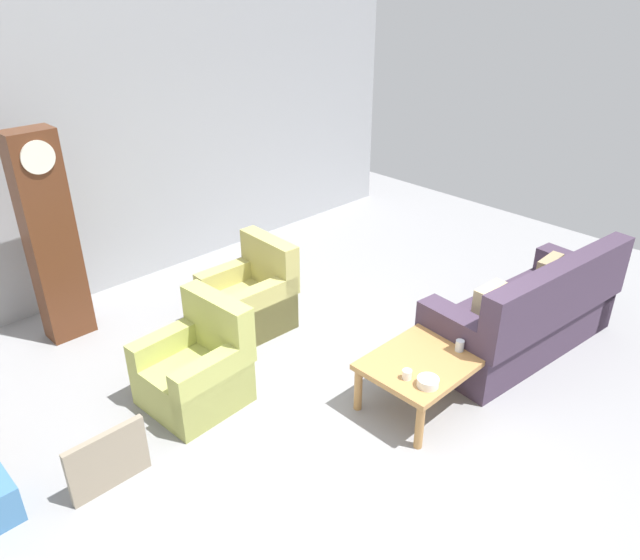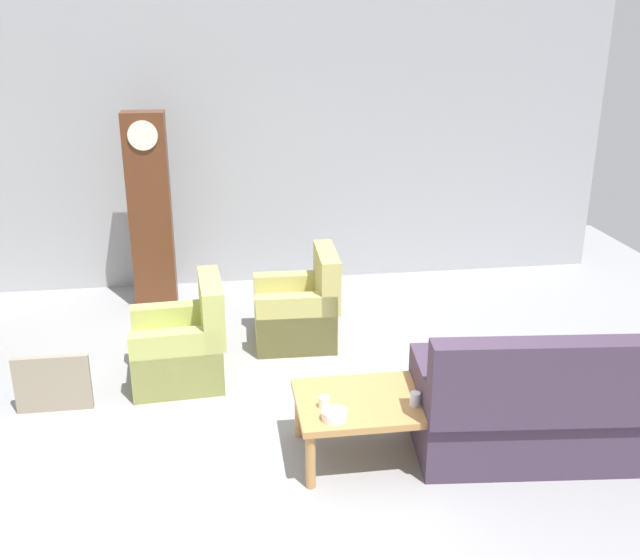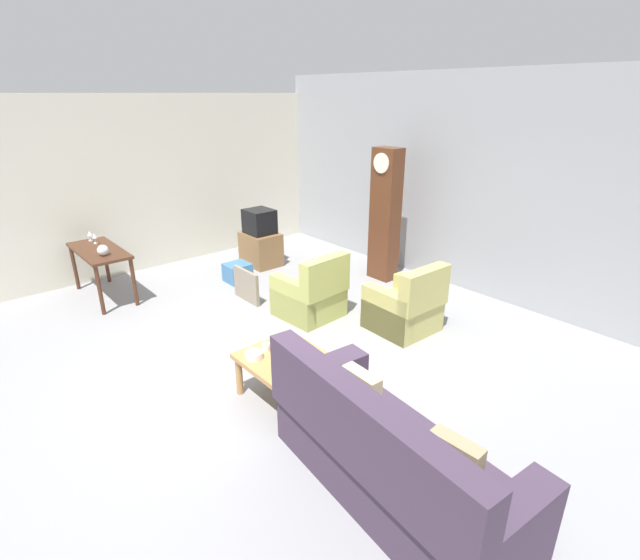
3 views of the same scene
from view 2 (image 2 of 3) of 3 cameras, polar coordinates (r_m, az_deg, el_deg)
The scene contains 11 objects.
ground_plane at distance 5.71m, azimuth -2.69°, elevation -12.15°, with size 10.40×10.40×0.00m, color gray.
garage_door_wall at distance 8.54m, azimuth -5.34°, elevation 10.33°, with size 8.40×0.16×3.20m, color #9EA0A5.
couch_floral at distance 5.63m, azimuth 18.49°, elevation -9.64°, with size 2.18×1.08×1.04m.
armchair_olive_near at distance 6.48m, azimuth -10.73°, elevation -5.25°, with size 0.84×0.81×0.92m.
armchair_olive_far at distance 7.11m, azimuth -1.64°, elevation -2.52°, with size 0.81×0.78×0.92m.
coffee_table_wood at distance 5.30m, azimuth 3.40°, elevation -9.94°, with size 0.96×0.76×0.46m.
grandfather_clock at distance 7.98m, azimuth -13.16°, elevation 5.23°, with size 0.44×0.30×2.11m.
framed_picture_leaning at distance 6.30m, azimuth -20.22°, elevation -7.64°, with size 0.60×0.05×0.48m, color gray.
cup_white_porcelain at distance 5.14m, azimuth 0.32°, elevation -9.56°, with size 0.08×0.08×0.08m, color white.
cup_blue_rimmed at distance 5.20m, azimuth 7.45°, elevation -9.24°, with size 0.07×0.07×0.10m, color silver.
bowl_white_stacked at distance 5.00m, azimuth 1.14°, elevation -10.54°, with size 0.17×0.17×0.07m, color white.
Camera 2 is at (-0.44, -4.80, 3.06)m, focal length 40.82 mm.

